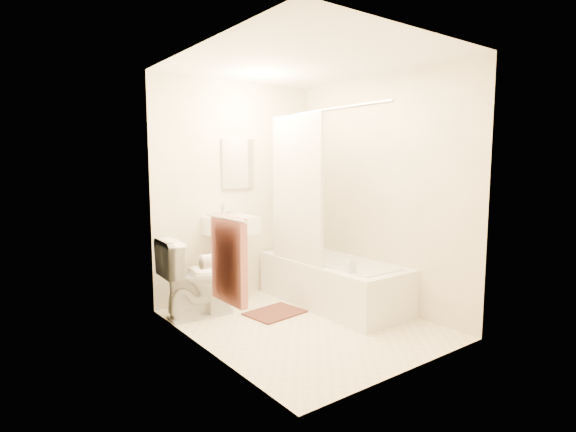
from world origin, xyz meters
TOP-DOWN VIEW (x-y plane):
  - floor at (0.00, 0.00)m, footprint 2.40×2.40m
  - ceiling at (0.00, 0.00)m, footprint 2.40×2.40m
  - wall_back at (0.00, 1.20)m, footprint 2.00×0.02m
  - wall_left at (-1.00, 0.00)m, footprint 0.02×2.40m
  - wall_right at (1.00, 0.00)m, footprint 0.02×2.40m
  - mirror at (0.00, 1.18)m, footprint 0.40×0.03m
  - curtain_rod at (0.30, 0.10)m, footprint 0.03×1.70m
  - shower_curtain at (0.30, 0.50)m, footprint 0.04×0.80m
  - towel_bar at (-0.96, -0.25)m, footprint 0.02×0.60m
  - towel at (-0.93, -0.25)m, footprint 0.06×0.45m
  - toilet_paper at (-0.93, 0.12)m, footprint 0.11×0.12m
  - toilet at (-0.67, 0.80)m, footprint 0.82×0.49m
  - sink at (-0.19, 1.06)m, footprint 0.52×0.42m
  - bathtub at (0.63, 0.30)m, footprint 0.74×1.68m
  - bath_mat at (-0.05, 0.40)m, footprint 0.59×0.47m
  - soap_bottle at (0.40, -0.21)m, footprint 0.09×0.09m
  - scrub_brush at (0.57, 0.78)m, footprint 0.08×0.21m

SIDE VIEW (x-z plane):
  - floor at x=0.00m, z-range 0.00..0.00m
  - bath_mat at x=-0.05m, z-range 0.00..0.02m
  - bathtub at x=0.63m, z-range 0.00..0.47m
  - toilet at x=-0.67m, z-range 0.00..0.78m
  - scrub_brush at x=0.57m, z-range 0.47..0.51m
  - sink at x=-0.19m, z-range 0.00..1.02m
  - soap_bottle at x=0.40m, z-range 0.47..0.64m
  - toilet_paper at x=-0.93m, z-range 0.64..0.76m
  - towel at x=-0.93m, z-range 0.45..1.11m
  - towel_bar at x=-0.96m, z-range 1.09..1.11m
  - wall_back at x=0.00m, z-range 0.00..2.40m
  - wall_left at x=-1.00m, z-range 0.00..2.40m
  - wall_right at x=1.00m, z-range 0.00..2.40m
  - shower_curtain at x=0.30m, z-range 0.44..2.00m
  - mirror at x=0.00m, z-range 1.23..1.77m
  - curtain_rod at x=0.30m, z-range 1.98..2.02m
  - ceiling at x=0.00m, z-range 2.40..2.40m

